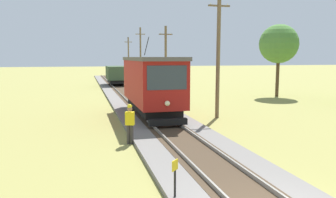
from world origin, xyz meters
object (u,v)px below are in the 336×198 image
(freight_car, at_px, (116,74))
(tree_right_near, at_px, (279,44))
(trackside_signal_marker, at_px, (175,179))
(utility_pole_distant, at_px, (129,57))
(track_worker, at_px, (130,122))
(red_tram, at_px, (152,83))
(utility_pole_far, at_px, (141,55))
(utility_pole_near_tram, at_px, (218,54))
(utility_pole_mid, at_px, (166,60))

(freight_car, distance_m, tree_right_near, 20.90)
(freight_car, distance_m, trackside_signal_marker, 35.55)
(freight_car, relative_size, utility_pole_distant, 0.70)
(track_worker, relative_size, tree_right_near, 0.26)
(red_tram, height_order, freight_car, red_tram)
(red_tram, xyz_separation_m, tree_right_near, (14.08, 8.03, 2.85))
(utility_pole_far, bearing_deg, red_tram, -98.22)
(utility_pole_distant, relative_size, trackside_signal_marker, 6.30)
(utility_pole_distant, relative_size, track_worker, 4.16)
(utility_pole_near_tram, relative_size, utility_pole_mid, 1.14)
(red_tram, distance_m, freight_car, 23.09)
(red_tram, bearing_deg, utility_pole_distant, 84.43)
(freight_car, bearing_deg, utility_pole_distant, 77.33)
(utility_pole_mid, bearing_deg, utility_pole_far, 90.00)
(utility_pole_distant, relative_size, tree_right_near, 1.07)
(utility_pole_mid, height_order, tree_right_near, tree_right_near)
(freight_car, height_order, tree_right_near, tree_right_near)
(utility_pole_mid, xyz_separation_m, tree_right_near, (10.10, -4.32, 1.49))
(red_tram, distance_m, utility_pole_mid, 13.05)
(utility_pole_near_tram, bearing_deg, freight_car, 99.34)
(utility_pole_distant, bearing_deg, freight_car, -102.67)
(utility_pole_near_tram, relative_size, trackside_signal_marker, 6.66)
(freight_car, xyz_separation_m, tree_right_near, (14.08, -15.05, 3.49))
(utility_pole_distant, bearing_deg, tree_right_near, -72.88)
(utility_pole_mid, xyz_separation_m, trackside_signal_marker, (-5.90, -24.76, -2.89))
(freight_car, xyz_separation_m, track_worker, (-2.23, -29.24, -0.57))
(utility_pole_near_tram, bearing_deg, red_tram, 163.92)
(utility_pole_far, bearing_deg, utility_pole_distant, 90.00)
(utility_pole_mid, bearing_deg, freight_car, 110.38)
(utility_pole_far, bearing_deg, utility_pole_mid, -90.00)
(utility_pole_mid, relative_size, tree_right_near, 1.00)
(freight_car, bearing_deg, utility_pole_far, 48.38)
(tree_right_near, bearing_deg, freight_car, 133.10)
(utility_pole_mid, distance_m, track_worker, 19.70)
(red_tram, bearing_deg, utility_pole_far, 81.78)
(red_tram, height_order, utility_pole_far, utility_pole_far)
(utility_pole_far, height_order, tree_right_near, utility_pole_far)
(red_tram, relative_size, utility_pole_far, 1.06)
(utility_pole_distant, bearing_deg, red_tram, -95.57)
(track_worker, bearing_deg, trackside_signal_marker, -155.81)
(utility_pole_far, relative_size, trackside_signal_marker, 6.82)
(track_worker, height_order, tree_right_near, tree_right_near)
(utility_pole_mid, distance_m, tree_right_near, 11.08)
(utility_pole_distant, height_order, trackside_signal_marker, utility_pole_distant)
(freight_car, relative_size, trackside_signal_marker, 4.41)
(red_tram, xyz_separation_m, utility_pole_near_tram, (3.98, -1.15, 1.83))
(utility_pole_far, distance_m, trackside_signal_marker, 40.55)
(utility_pole_mid, xyz_separation_m, track_worker, (-6.22, -18.51, -2.57))
(trackside_signal_marker, bearing_deg, freight_car, 86.91)
(utility_pole_distant, distance_m, trackside_signal_marker, 53.63)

